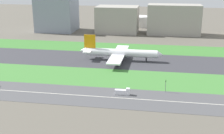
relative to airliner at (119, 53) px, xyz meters
The scene contains 15 objects.
ground_plane 6.24m from the airliner, behind, with size 800.00×800.00×0.00m, color #5B564C.
runway 6.19m from the airliner, behind, with size 280.00×46.00×0.10m, color #38383D.
grass_median_north 41.46m from the airliner, 90.48° to the left, with size 280.00×36.00×0.10m, color #3D7A33.
grass_median_south 41.46m from the airliner, 90.48° to the right, with size 280.00×36.00×0.10m, color #427F38.
highway 73.26m from the airliner, 90.27° to the right, with size 280.00×28.00×0.10m, color #4C4C4F.
highway_centerline 73.26m from the airliner, 90.27° to the right, with size 266.00×0.50×0.01m, color silver.
airliner is the anchor object (origin of this frame).
truck_0 69.18m from the airliner, 80.08° to the right, with size 8.40×2.50×4.00m.
traffic_light 69.80m from the airliner, 59.32° to the right, with size 0.36×0.50×7.20m.
terminal_building 146.11m from the airliner, 128.40° to the left, with size 43.20×38.41×40.04m, color gray.
hangar_building 115.81m from the airliner, 99.16° to the left, with size 46.95×32.09×30.02m, color #9E998E.
office_tower 122.93m from the airliner, 68.53° to the left, with size 57.69×24.81×32.98m, color #9E998E.
fuel_tank_west 161.39m from the airliner, 99.87° to the left, with size 20.07×20.07×13.77m, color silver.
fuel_tank_centre 159.08m from the airliner, 88.16° to the left, with size 23.09×23.09×13.22m, color silver.
fuel_tank_east 163.91m from the airliner, 75.95° to the left, with size 19.52×19.52×15.71m, color silver.
Camera 1 is at (31.78, -221.90, 65.48)m, focal length 47.59 mm.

